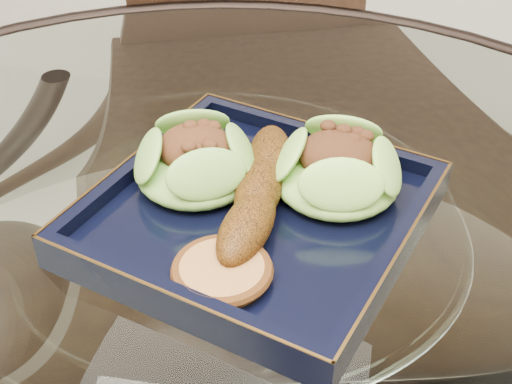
# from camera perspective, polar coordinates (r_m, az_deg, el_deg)

# --- Properties ---
(dining_table) EXTENTS (1.13, 1.13, 0.77)m
(dining_table) POSITION_cam_1_polar(r_m,az_deg,el_deg) (0.73, -3.54, -15.09)
(dining_table) COLOR white
(dining_table) RESTS_ON ground
(dining_chair) EXTENTS (0.52, 0.52, 0.90)m
(dining_chair) POSITION_cam_1_polar(r_m,az_deg,el_deg) (1.16, 0.43, 1.78)
(dining_chair) COLOR #321F10
(dining_chair) RESTS_ON ground
(navy_plate) EXTENTS (0.33, 0.33, 0.02)m
(navy_plate) POSITION_cam_1_polar(r_m,az_deg,el_deg) (0.64, -0.00, -2.14)
(navy_plate) COLOR black
(navy_plate) RESTS_ON dining_table
(lettuce_wrap_left) EXTENTS (0.11, 0.11, 0.04)m
(lettuce_wrap_left) POSITION_cam_1_polar(r_m,az_deg,el_deg) (0.65, -4.83, 2.21)
(lettuce_wrap_left) COLOR #52952B
(lettuce_wrap_left) RESTS_ON navy_plate
(lettuce_wrap_right) EXTENTS (0.14, 0.14, 0.04)m
(lettuce_wrap_right) POSITION_cam_1_polar(r_m,az_deg,el_deg) (0.65, 6.48, 1.55)
(lettuce_wrap_right) COLOR #6DAF32
(lettuce_wrap_right) RESTS_ON navy_plate
(roasted_plantain) EXTENTS (0.05, 0.19, 0.04)m
(roasted_plantain) POSITION_cam_1_polar(r_m,az_deg,el_deg) (0.63, 0.25, 0.20)
(roasted_plantain) COLOR #61340A
(roasted_plantain) RESTS_ON navy_plate
(crumb_patty) EXTENTS (0.09, 0.09, 0.01)m
(crumb_patty) POSITION_cam_1_polar(r_m,az_deg,el_deg) (0.56, -2.73, -6.42)
(crumb_patty) COLOR #BB7F3E
(crumb_patty) RESTS_ON navy_plate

